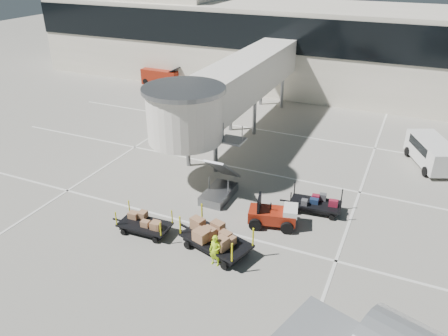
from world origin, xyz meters
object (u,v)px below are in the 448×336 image
Objects in this scene: ground_worker at (215,251)px; belt_loader at (162,77)px; minivan at (431,151)px; box_cart_near at (216,238)px; suitcase_cart at (315,204)px; box_cart_far at (144,224)px; baggage_tug at (274,215)px.

ground_worker is 0.36× the size of belt_loader.
minivan reaches higher than ground_worker.
minivan is at bearing 73.98° from box_cart_near.
box_cart_near is at bearing -129.66° from suitcase_cart.
belt_loader is at bearing 136.61° from minivan.
belt_loader is (-13.41, 23.60, 0.34)m from box_cart_far.
minivan is 27.98m from belt_loader.
box_cart_far is (-3.93, -0.18, -0.20)m from box_cart_near.
box_cart_near reaches higher than box_cart_far.
box_cart_near is at bearing 116.92° from ground_worker.
minivan is (7.21, 11.03, 0.45)m from baggage_tug.
belt_loader reaches higher than ground_worker.
minivan is 1.12× the size of belt_loader.
box_cart_near is at bearing -146.72° from minivan.
belt_loader is at bearing 143.11° from box_cart_near.
box_cart_near reaches higher than ground_worker.
baggage_tug is at bearing -45.78° from belt_loader.
ground_worker is 30.23m from belt_loader.
belt_loader is (-19.20, 20.26, 0.21)m from baggage_tug.
ground_worker is (-1.40, -4.17, 0.19)m from baggage_tug.
minivan reaches higher than box_cart_near.
minivan is at bearing 43.32° from baggage_tug.
belt_loader is at bearing 117.20° from box_cart_far.
minivan is at bearing 63.21° from ground_worker.
minivan is at bearing -18.52° from belt_loader.
minivan is at bearing 45.44° from box_cart_far.
box_cart_far is 19.38m from minivan.
ground_worker is 0.32× the size of minivan.
suitcase_cart is 10.49m from minivan.
baggage_tug is 1.72× the size of ground_worker.
box_cart_near is 1.29× the size of box_cart_far.
box_cart_far is at bearing 171.95° from ground_worker.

